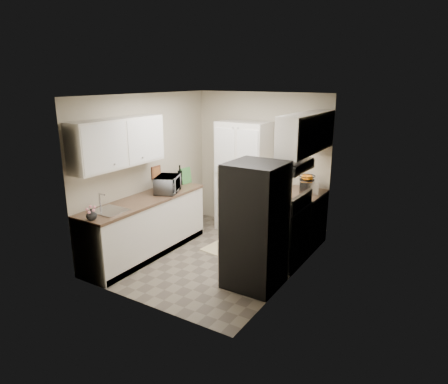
# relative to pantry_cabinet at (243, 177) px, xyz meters

# --- Properties ---
(ground) EXTENTS (3.20, 3.20, 0.00)m
(ground) POSITION_rel_pantry_cabinet_xyz_m (0.20, -1.32, -1.00)
(ground) COLOR #665B4C
(ground) RESTS_ON ground
(room_shell) EXTENTS (2.64, 3.24, 2.52)m
(room_shell) POSITION_rel_pantry_cabinet_xyz_m (0.18, -1.32, 0.63)
(room_shell) COLOR beige
(room_shell) RESTS_ON ground
(pantry_cabinet) EXTENTS (0.90, 0.55, 2.00)m
(pantry_cabinet) POSITION_rel_pantry_cabinet_xyz_m (0.00, 0.00, 0.00)
(pantry_cabinet) COLOR silver
(pantry_cabinet) RESTS_ON ground
(base_cabinet_left) EXTENTS (0.60, 2.30, 0.88)m
(base_cabinet_left) POSITION_rel_pantry_cabinet_xyz_m (-0.79, -1.75, -0.56)
(base_cabinet_left) COLOR silver
(base_cabinet_left) RESTS_ON ground
(countertop_left) EXTENTS (0.63, 2.33, 0.04)m
(countertop_left) POSITION_rel_pantry_cabinet_xyz_m (-0.79, -1.75, -0.10)
(countertop_left) COLOR brown
(countertop_left) RESTS_ON base_cabinet_left
(base_cabinet_right) EXTENTS (0.60, 0.80, 0.88)m
(base_cabinet_right) POSITION_rel_pantry_cabinet_xyz_m (1.19, -0.12, -0.56)
(base_cabinet_right) COLOR silver
(base_cabinet_right) RESTS_ON ground
(countertop_right) EXTENTS (0.63, 0.83, 0.04)m
(countertop_right) POSITION_rel_pantry_cabinet_xyz_m (1.19, -0.12, -0.10)
(countertop_right) COLOR brown
(countertop_right) RESTS_ON base_cabinet_right
(electric_range) EXTENTS (0.71, 0.78, 1.13)m
(electric_range) POSITION_rel_pantry_cabinet_xyz_m (1.17, -0.93, -0.52)
(electric_range) COLOR #B7B7BC
(electric_range) RESTS_ON ground
(refrigerator) EXTENTS (0.70, 0.72, 1.70)m
(refrigerator) POSITION_rel_pantry_cabinet_xyz_m (1.14, -1.73, -0.15)
(refrigerator) COLOR #B7B7BC
(refrigerator) RESTS_ON ground
(microwave) EXTENTS (0.51, 0.59, 0.27)m
(microwave) POSITION_rel_pantry_cabinet_xyz_m (-0.71, -1.27, 0.06)
(microwave) COLOR #AFAEB3
(microwave) RESTS_ON countertop_left
(wine_bottle) EXTENTS (0.08, 0.08, 0.32)m
(wine_bottle) POSITION_rel_pantry_cabinet_xyz_m (-0.84, -0.77, 0.08)
(wine_bottle) COLOR black
(wine_bottle) RESTS_ON countertop_left
(flower_vase) EXTENTS (0.19, 0.19, 0.15)m
(flower_vase) POSITION_rel_pantry_cabinet_xyz_m (-0.72, -2.83, -0.00)
(flower_vase) COLOR white
(flower_vase) RESTS_ON countertop_left
(cutting_board) EXTENTS (0.05, 0.23, 0.29)m
(cutting_board) POSITION_rel_pantry_cabinet_xyz_m (-0.80, -0.65, 0.06)
(cutting_board) COLOR #3D833C
(cutting_board) RESTS_ON countertop_left
(toaster_oven) EXTENTS (0.42, 0.46, 0.22)m
(toaster_oven) POSITION_rel_pantry_cabinet_xyz_m (1.27, -0.10, 0.03)
(toaster_oven) COLOR silver
(toaster_oven) RESTS_ON countertop_right
(fruit_basket) EXTENTS (0.32, 0.32, 0.11)m
(fruit_basket) POSITION_rel_pantry_cabinet_xyz_m (1.24, -0.10, 0.19)
(fruit_basket) COLOR orange
(fruit_basket) RESTS_ON toaster_oven
(kitchen_mat) EXTENTS (0.65, 0.93, 0.01)m
(kitchen_mat) POSITION_rel_pantry_cabinet_xyz_m (0.18, -0.82, -0.99)
(kitchen_mat) COLOR beige
(kitchen_mat) RESTS_ON ground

